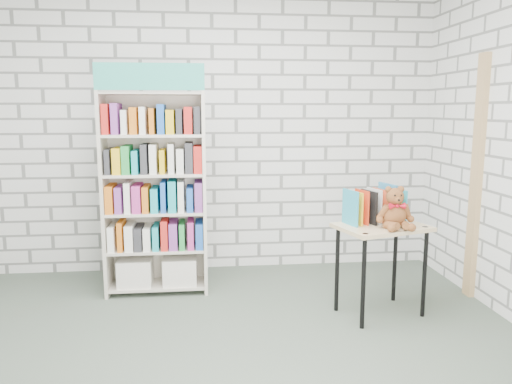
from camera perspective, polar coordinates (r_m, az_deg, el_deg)
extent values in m
plane|color=#465245|center=(3.47, -3.78, -18.68)|extent=(4.50, 4.50, 0.00)
cube|color=silver|center=(5.07, -4.91, 6.73)|extent=(4.50, 0.02, 2.80)
cube|color=silver|center=(1.09, -0.16, -2.95)|extent=(4.50, 0.02, 2.80)
cube|color=beige|center=(4.56, -16.86, -0.33)|extent=(0.03, 0.35, 1.79)
cube|color=beige|center=(4.47, -5.90, -0.14)|extent=(0.03, 0.35, 1.79)
cube|color=beige|center=(4.66, -11.24, 0.10)|extent=(0.90, 0.02, 1.79)
cube|color=teal|center=(4.28, -12.07, 12.78)|extent=(0.90, 0.02, 0.22)
cube|color=beige|center=(4.70, -11.09, -10.33)|extent=(0.84, 0.33, 0.02)
cube|color=beige|center=(4.60, -11.22, -6.36)|extent=(0.84, 0.33, 0.02)
cube|color=beige|center=(4.52, -11.36, -2.22)|extent=(0.84, 0.33, 0.02)
cube|color=beige|center=(4.47, -11.50, 2.03)|extent=(0.84, 0.33, 0.02)
cube|color=beige|center=(4.44, -11.64, 6.37)|extent=(0.84, 0.33, 0.02)
cube|color=beige|center=(4.44, -11.80, 10.99)|extent=(0.84, 0.33, 0.02)
cube|color=silver|center=(4.68, -13.60, -8.80)|extent=(0.30, 0.29, 0.24)
cube|color=silver|center=(4.65, -8.67, -8.78)|extent=(0.30, 0.29, 0.24)
cube|color=purple|center=(4.56, -11.29, -4.79)|extent=(0.84, 0.29, 0.24)
cube|color=#333338|center=(4.49, -11.43, -0.60)|extent=(0.84, 0.29, 0.24)
cube|color=red|center=(4.44, -11.57, 3.70)|extent=(0.84, 0.29, 0.24)
cube|color=yellow|center=(4.42, -11.71, 8.06)|extent=(0.84, 0.29, 0.24)
cube|color=tan|center=(4.07, 14.21, -3.92)|extent=(0.79, 0.65, 0.03)
cylinder|color=black|center=(3.86, 12.16, -10.21)|extent=(0.03, 0.03, 0.70)
cylinder|color=black|center=(4.15, 9.25, -8.72)|extent=(0.03, 0.03, 0.70)
cylinder|color=black|center=(4.21, 18.70, -8.87)|extent=(0.03, 0.03, 0.70)
cylinder|color=black|center=(4.47, 15.58, -7.62)|extent=(0.03, 0.03, 0.70)
cylinder|color=black|center=(3.77, 12.40, -4.70)|extent=(0.05, 0.05, 0.01)
cylinder|color=black|center=(4.11, 18.77, -3.82)|extent=(0.05, 0.05, 0.01)
cube|color=teal|center=(3.99, 10.71, -1.74)|extent=(0.07, 0.20, 0.28)
cube|color=gold|center=(4.02, 11.39, -1.67)|extent=(0.07, 0.20, 0.28)
cube|color=red|center=(4.06, 12.07, -1.61)|extent=(0.07, 0.20, 0.28)
cube|color=black|center=(4.09, 12.73, -1.54)|extent=(0.07, 0.20, 0.28)
cube|color=silver|center=(4.12, 13.38, -1.48)|extent=(0.07, 0.20, 0.28)
cube|color=#D84B26|center=(4.16, 14.03, -1.42)|extent=(0.07, 0.20, 0.28)
cube|color=teal|center=(4.19, 14.66, -1.36)|extent=(0.07, 0.20, 0.28)
cube|color=gold|center=(4.23, 15.28, -1.30)|extent=(0.07, 0.20, 0.28)
cube|color=teal|center=(4.26, 15.89, -1.24)|extent=(0.07, 0.20, 0.28)
ellipsoid|color=brown|center=(4.01, 15.49, -2.55)|extent=(0.19, 0.16, 0.19)
sphere|color=brown|center=(3.98, 15.60, -0.51)|extent=(0.14, 0.14, 0.14)
sphere|color=brown|center=(3.96, 14.89, 0.29)|extent=(0.05, 0.05, 0.05)
sphere|color=brown|center=(4.00, 16.23, 0.31)|extent=(0.05, 0.05, 0.05)
sphere|color=brown|center=(3.93, 15.88, -0.91)|extent=(0.05, 0.05, 0.05)
sphere|color=black|center=(3.91, 15.59, -0.39)|extent=(0.02, 0.02, 0.02)
sphere|color=black|center=(3.93, 16.23, -0.38)|extent=(0.02, 0.02, 0.02)
sphere|color=black|center=(3.91, 16.02, -0.91)|extent=(0.02, 0.02, 0.02)
cylinder|color=brown|center=(3.95, 14.31, -2.26)|extent=(0.10, 0.08, 0.13)
cylinder|color=brown|center=(4.02, 16.86, -2.17)|extent=(0.10, 0.08, 0.13)
sphere|color=brown|center=(3.94, 13.98, -3.09)|extent=(0.05, 0.05, 0.05)
sphere|color=brown|center=(4.03, 17.26, -2.96)|extent=(0.05, 0.05, 0.05)
cylinder|color=brown|center=(3.91, 15.22, -3.71)|extent=(0.10, 0.15, 0.08)
cylinder|color=brown|center=(3.95, 16.69, -3.64)|extent=(0.10, 0.15, 0.08)
sphere|color=brown|center=(3.85, 15.24, -4.00)|extent=(0.07, 0.07, 0.07)
sphere|color=brown|center=(3.91, 17.36, -3.90)|extent=(0.07, 0.07, 0.07)
cone|color=red|center=(3.93, 15.41, -1.56)|extent=(0.05, 0.05, 0.05)
cone|color=red|center=(3.95, 16.27, -1.54)|extent=(0.05, 0.05, 0.05)
sphere|color=red|center=(3.94, 15.85, -1.56)|extent=(0.03, 0.03, 0.03)
cube|color=tan|center=(4.68, 23.87, 1.43)|extent=(0.05, 0.12, 2.10)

